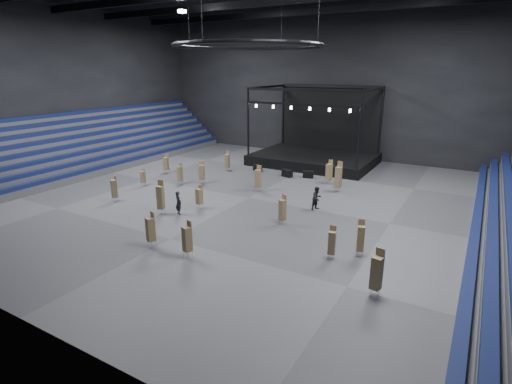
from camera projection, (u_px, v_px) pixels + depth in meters
The scene contains 28 objects.
floor at pixel (249, 198), 36.18m from camera, with size 50.00×50.00×0.00m, color #49484B.
wall_back at pixel (333, 86), 50.84m from camera, with size 50.00×0.20×18.00m, color black.
wall_left at pixel (60, 89), 45.41m from camera, with size 0.20×42.00×18.00m, color black.
bleachers_left at pixel (81, 153), 46.60m from camera, with size 7.20×40.00×6.40m.
stage at pixel (316, 151), 49.16m from camera, with size 14.00×10.00×9.20m.
truss_ring at pixel (248, 46), 32.29m from camera, with size 12.30×12.30×5.15m.
flight_case_left at pixel (258, 168), 45.50m from camera, with size 1.05×0.53×0.70m, color black.
flight_case_mid at pixel (287, 173), 43.05m from camera, with size 1.16×0.58×0.77m, color black.
flight_case_right at pixel (308, 174), 42.64m from camera, with size 1.12×0.56×0.74m, color black.
chair_stack_0 at pixel (332, 242), 24.35m from camera, with size 0.48×0.48×2.16m.
chair_stack_1 at pixel (258, 178), 37.84m from camera, with size 0.51×0.51×2.49m.
chair_stack_2 at pixel (361, 238), 24.70m from camera, with size 0.54×0.54×2.41m.
chair_stack_3 at pixel (180, 173), 40.02m from camera, with size 0.50×0.50×2.19m.
chair_stack_4 at pixel (202, 172), 40.26m from camera, with size 0.68×0.68×2.34m.
chair_stack_5 at pixel (199, 196), 33.25m from camera, with size 0.53×0.53×1.99m.
chair_stack_6 at pixel (329, 171), 40.20m from camera, with size 0.63×0.63×2.46m.
chair_stack_7 at pixel (166, 163), 44.29m from camera, with size 0.55×0.55×2.12m.
chair_stack_8 at pixel (338, 177), 37.47m from camera, with size 0.57×0.57×2.94m.
chair_stack_9 at pixel (151, 229), 26.03m from camera, with size 0.64×0.64×2.40m.
chair_stack_10 at pixel (161, 197), 31.94m from camera, with size 0.62×0.62×2.77m.
chair_stack_11 at pixel (114, 188), 34.91m from camera, with size 0.59×0.59×2.33m.
chair_stack_12 at pixel (187, 238), 24.57m from camera, with size 0.62×0.62×2.40m.
chair_stack_13 at pixel (143, 177), 39.50m from camera, with size 0.50×0.50×1.78m.
chair_stack_14 at pixel (227, 161), 45.34m from camera, with size 0.48×0.48×2.28m.
chair_stack_15 at pixel (283, 210), 29.73m from camera, with size 0.53×0.53×2.32m.
chair_stack_16 at pixel (377, 272), 20.32m from camera, with size 0.59×0.59×2.63m.
man_center at pixel (178, 203), 31.89m from camera, with size 0.70×0.46×1.93m, color black.
crew_member at pixel (317, 198), 32.96m from camera, with size 0.96×0.74×1.97m, color black.
Camera 1 is at (17.75, -29.43, 11.33)m, focal length 28.00 mm.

